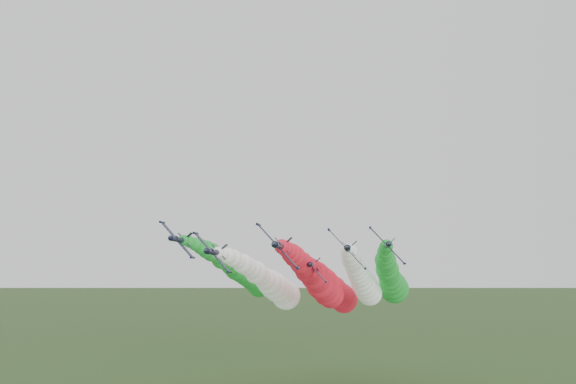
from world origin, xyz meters
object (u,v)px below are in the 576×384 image
Objects in this scene: jet_inner_left at (272,285)px; jet_trail at (336,290)px; jet_inner_right at (363,281)px; jet_outer_left at (241,272)px; jet_lead at (318,282)px; jet_outer_right at (391,278)px.

jet_trail is at bearing 52.00° from jet_inner_left.
jet_outer_left reaches higher than jet_inner_right.
jet_outer_left is (-22.24, 17.22, 2.22)m from jet_lead.
jet_outer_right is at bearing 54.85° from jet_inner_right.
jet_outer_right is at bearing -29.00° from jet_trail.
jet_outer_left is 0.99× the size of jet_outer_right.
jet_inner_left is 11.45m from jet_outer_left.
jet_inner_right is at bearing 49.65° from jet_lead.
jet_outer_right is 17.80m from jet_trail.
jet_inner_right is 0.99× the size of jet_trail.
jet_lead is 16.13m from jet_inner_right.
jet_outer_left is 40.85m from jet_outer_right.
jet_outer_right is (7.68, 10.91, 0.46)m from jet_inner_right.
jet_inner_left is 23.33m from jet_inner_right.
jet_inner_left is (-12.85, 11.52, -1.01)m from jet_lead.
jet_inner_right is at bearing -8.58° from jet_outer_left.
jet_inner_left is at bearing -31.24° from jet_outer_left.
jet_inner_right is 21.02m from jet_trail.
jet_outer_left reaches higher than jet_inner_left.
jet_outer_left reaches higher than jet_trail.
jet_trail is (25.12, 14.43, -5.36)m from jet_outer_left.
jet_trail is at bearing 151.00° from jet_outer_right.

